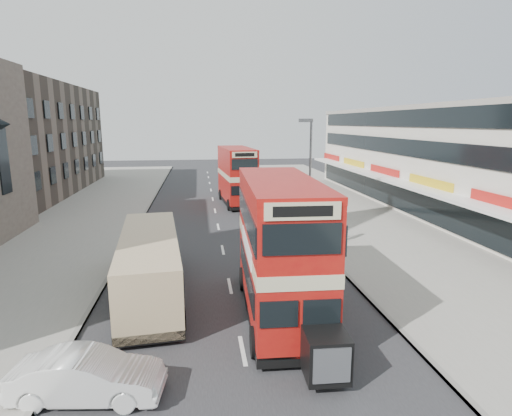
{
  "coord_description": "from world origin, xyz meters",
  "views": [
    {
      "loc": [
        -1.35,
        -11.4,
        7.87
      ],
      "look_at": [
        1.21,
        7.36,
        4.0
      ],
      "focal_mm": 29.5,
      "sensor_mm": 36.0,
      "label": 1
    }
  ],
  "objects_px": {
    "car_left_front": "(88,376)",
    "bus_main": "(280,247)",
    "car_right_a": "(293,236)",
    "car_right_c": "(265,194)",
    "coach": "(150,263)",
    "car_right_b": "(287,215)",
    "bus_second": "(237,176)",
    "pedestrian_near": "(342,227)",
    "street_lamp": "(309,166)",
    "cyclist": "(262,209)"
  },
  "relations": [
    {
      "from": "street_lamp",
      "to": "cyclist",
      "type": "distance_m",
      "value": 6.52
    },
    {
      "from": "coach",
      "to": "pedestrian_near",
      "type": "bearing_deg",
      "value": 26.12
    },
    {
      "from": "car_right_a",
      "to": "car_left_front",
      "type": "bearing_deg",
      "value": -31.13
    },
    {
      "from": "car_left_front",
      "to": "bus_main",
      "type": "bearing_deg",
      "value": -47.37
    },
    {
      "from": "car_right_c",
      "to": "pedestrian_near",
      "type": "bearing_deg",
      "value": 15.89
    },
    {
      "from": "street_lamp",
      "to": "bus_main",
      "type": "height_order",
      "value": "street_lamp"
    },
    {
      "from": "car_left_front",
      "to": "pedestrian_near",
      "type": "height_order",
      "value": "pedestrian_near"
    },
    {
      "from": "bus_main",
      "to": "car_right_b",
      "type": "bearing_deg",
      "value": -100.74
    },
    {
      "from": "bus_main",
      "to": "bus_second",
      "type": "xyz_separation_m",
      "value": [
        0.49,
        24.42,
        -0.1
      ]
    },
    {
      "from": "pedestrian_near",
      "to": "cyclist",
      "type": "height_order",
      "value": "cyclist"
    },
    {
      "from": "street_lamp",
      "to": "cyclist",
      "type": "bearing_deg",
      "value": 122.51
    },
    {
      "from": "car_right_c",
      "to": "pedestrian_near",
      "type": "relative_size",
      "value": 1.94
    },
    {
      "from": "bus_second",
      "to": "coach",
      "type": "height_order",
      "value": "bus_second"
    },
    {
      "from": "bus_main",
      "to": "pedestrian_near",
      "type": "relative_size",
      "value": 5.46
    },
    {
      "from": "bus_second",
      "to": "car_right_b",
      "type": "xyz_separation_m",
      "value": [
        3.28,
        -7.99,
        -2.25
      ]
    },
    {
      "from": "car_left_front",
      "to": "car_right_a",
      "type": "bearing_deg",
      "value": -25.7
    },
    {
      "from": "bus_main",
      "to": "bus_second",
      "type": "distance_m",
      "value": 24.42
    },
    {
      "from": "car_right_c",
      "to": "cyclist",
      "type": "xyz_separation_m",
      "value": [
        -1.54,
        -8.44,
        0.18
      ]
    },
    {
      "from": "coach",
      "to": "car_right_c",
      "type": "bearing_deg",
      "value": 63.59
    },
    {
      "from": "coach",
      "to": "car_right_a",
      "type": "distance_m",
      "value": 10.83
    },
    {
      "from": "car_left_front",
      "to": "cyclist",
      "type": "height_order",
      "value": "cyclist"
    },
    {
      "from": "cyclist",
      "to": "car_right_b",
      "type": "bearing_deg",
      "value": -32.93
    },
    {
      "from": "car_right_a",
      "to": "bus_main",
      "type": "bearing_deg",
      "value": -14.1
    },
    {
      "from": "car_right_a",
      "to": "pedestrian_near",
      "type": "distance_m",
      "value": 3.41
    },
    {
      "from": "coach",
      "to": "car_left_front",
      "type": "distance_m",
      "value": 7.55
    },
    {
      "from": "coach",
      "to": "car_right_b",
      "type": "distance_m",
      "value": 16.54
    },
    {
      "from": "bus_main",
      "to": "street_lamp",
      "type": "bearing_deg",
      "value": -107.23
    },
    {
      "from": "bus_second",
      "to": "car_right_b",
      "type": "bearing_deg",
      "value": 107.83
    },
    {
      "from": "car_right_a",
      "to": "cyclist",
      "type": "xyz_separation_m",
      "value": [
        -0.81,
        7.96,
        0.19
      ]
    },
    {
      "from": "bus_second",
      "to": "bus_main",
      "type": "bearing_deg",
      "value": 84.36
    },
    {
      "from": "coach",
      "to": "car_right_a",
      "type": "xyz_separation_m",
      "value": [
        8.26,
        6.94,
        -0.96
      ]
    },
    {
      "from": "pedestrian_near",
      "to": "cyclist",
      "type": "relative_size",
      "value": 0.81
    },
    {
      "from": "bus_main",
      "to": "car_right_a",
      "type": "relative_size",
      "value": 2.45
    },
    {
      "from": "street_lamp",
      "to": "bus_main",
      "type": "distance_m",
      "value": 14.26
    },
    {
      "from": "car_right_c",
      "to": "cyclist",
      "type": "height_order",
      "value": "cyclist"
    },
    {
      "from": "bus_main",
      "to": "pedestrian_near",
      "type": "height_order",
      "value": "bus_main"
    },
    {
      "from": "car_right_a",
      "to": "car_right_c",
      "type": "relative_size",
      "value": 1.15
    },
    {
      "from": "car_right_a",
      "to": "car_right_c",
      "type": "xyz_separation_m",
      "value": [
        0.73,
        16.4,
        0.01
      ]
    },
    {
      "from": "bus_second",
      "to": "pedestrian_near",
      "type": "relative_size",
      "value": 5.25
    },
    {
      "from": "car_left_front",
      "to": "car_right_b",
      "type": "xyz_separation_m",
      "value": [
        10.28,
        21.08,
        -0.17
      ]
    },
    {
      "from": "car_right_c",
      "to": "car_right_a",
      "type": "bearing_deg",
      "value": 4.07
    },
    {
      "from": "car_right_b",
      "to": "pedestrian_near",
      "type": "distance_m",
      "value": 6.95
    },
    {
      "from": "car_right_a",
      "to": "car_right_b",
      "type": "height_order",
      "value": "car_right_a"
    },
    {
      "from": "car_right_c",
      "to": "cyclist",
      "type": "bearing_deg",
      "value": -3.73
    },
    {
      "from": "coach",
      "to": "car_left_front",
      "type": "height_order",
      "value": "coach"
    },
    {
      "from": "bus_second",
      "to": "pedestrian_near",
      "type": "height_order",
      "value": "bus_second"
    },
    {
      "from": "bus_second",
      "to": "cyclist",
      "type": "distance_m",
      "value": 7.18
    },
    {
      "from": "car_right_b",
      "to": "cyclist",
      "type": "bearing_deg",
      "value": -130.65
    },
    {
      "from": "street_lamp",
      "to": "car_left_front",
      "type": "relative_size",
      "value": 1.89
    },
    {
      "from": "car_right_b",
      "to": "car_right_c",
      "type": "relative_size",
      "value": 1.09
    }
  ]
}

